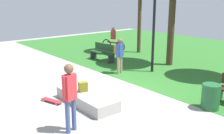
{
  "coord_description": "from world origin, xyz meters",
  "views": [
    {
      "loc": [
        6.93,
        -5.81,
        3.39
      ],
      "look_at": [
        0.24,
        -0.29,
        1.06
      ],
      "focal_mm": 42.41,
      "sensor_mm": 36.0,
      "label": 1
    }
  ],
  "objects": [
    {
      "name": "trash_bin",
      "position": [
        2.99,
        1.38,
        0.4
      ],
      "size": [
        0.55,
        0.55,
        0.79
      ],
      "primitive_type": "cylinder",
      "color": "#1E592D",
      "rests_on": "ground_plane"
    },
    {
      "name": "ground_plane",
      "position": [
        0.0,
        0.0,
        0.0
      ],
      "size": [
        28.0,
        28.0,
        0.0
      ],
      "primitive_type": "plane",
      "color": "#9E9993"
    },
    {
      "name": "skater_performing_trick",
      "position": [
        1.48,
        -2.68,
        1.06
      ],
      "size": [
        0.27,
        0.42,
        1.8
      ],
      "color": "#3F5184",
      "rests_on": "ground_plane"
    },
    {
      "name": "grass_lawn",
      "position": [
        0.0,
        7.59,
        0.0
      ],
      "size": [
        26.6,
        12.83,
        0.01
      ],
      "primitive_type": "cube",
      "color": "#2D6B28",
      "rests_on": "ground_plane"
    },
    {
      "name": "pedestrian_with_backpack",
      "position": [
        -1.75,
        1.77,
        0.96
      ],
      "size": [
        0.41,
        0.41,
        1.6
      ],
      "color": "tan",
      "rests_on": "ground_plane"
    },
    {
      "name": "lamp_post",
      "position": [
        -0.99,
        3.13,
        2.37
      ],
      "size": [
        0.28,
        0.28,
        3.86
      ],
      "color": "black",
      "rests_on": "ground_plane"
    },
    {
      "name": "park_bench_near_path",
      "position": [
        -4.18,
        2.71,
        0.48
      ],
      "size": [
        1.63,
        0.57,
        0.91
      ],
      "color": "#1E4223",
      "rests_on": "ground_plane"
    },
    {
      "name": "concrete_ledge",
      "position": [
        0.24,
        -1.36,
        0.18
      ],
      "size": [
        2.39,
        0.88,
        0.36
      ],
      "primitive_type": "cube",
      "color": "#A8A59E",
      "rests_on": "ground_plane"
    },
    {
      "name": "skateboard_by_ledge",
      "position": [
        -0.6,
        -2.19,
        0.06
      ],
      "size": [
        0.82,
        0.44,
        0.08
      ],
      "color": "#A5262D",
      "rests_on": "ground_plane"
    },
    {
      "name": "backpack_on_ledge",
      "position": [
        0.02,
        -1.35,
        0.52
      ],
      "size": [
        0.27,
        0.32,
        0.32
      ],
      "primitive_type": "cube",
      "rotation": [
        0.0,
        0.0,
        4.43
      ],
      "color": "olive",
      "rests_on": "concrete_ledge"
    },
    {
      "name": "cyclist_on_bicycle",
      "position": [
        -5.89,
        4.85,
        0.63
      ],
      "size": [
        1.79,
        0.44,
        1.52
      ],
      "color": "black",
      "rests_on": "ground_plane"
    }
  ]
}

